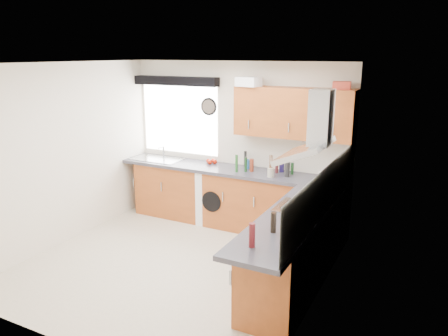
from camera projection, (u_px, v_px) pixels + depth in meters
The scene contains 38 objects.
ground_plane at pixel (176, 264), 5.58m from camera, with size 3.60×3.60×0.00m, color beige.
ceiling at pixel (170, 63), 4.94m from camera, with size 3.60×3.60×0.02m, color white.
wall_back at pixel (237, 143), 6.81m from camera, with size 3.60×0.02×2.50m, color silver.
wall_front at pixel (57, 219), 3.71m from camera, with size 3.60×0.02×2.50m, color silver.
wall_left at pixel (65, 154), 6.05m from camera, with size 0.02×3.60×2.50m, color silver.
wall_right at pixel (321, 190), 4.47m from camera, with size 0.02×3.60×2.50m, color silver.
window at pixel (180, 119), 7.19m from camera, with size 1.40×0.02×1.10m, color white.
window_blind at pixel (176, 81), 6.95m from camera, with size 1.50×0.18×0.14m, color black.
splashback at pixel (327, 189), 4.75m from camera, with size 0.01×3.00×0.54m, color white.
base_cab_back at pixel (223, 197), 6.81m from camera, with size 3.00×0.58×0.86m, color brown.
base_cab_corner at pixel (325, 214), 6.10m from camera, with size 0.60×0.60×0.86m, color brown.
base_cab_right at pixel (295, 252), 4.94m from camera, with size 0.58×2.10×0.86m, color brown.
worktop_back at pixel (229, 170), 6.65m from camera, with size 3.60×0.62×0.05m, color #302F37.
worktop_right at pixel (292, 219), 4.70m from camera, with size 0.62×2.42×0.05m, color #302F37.
sink at pixel (157, 157), 7.21m from camera, with size 0.84×0.46×0.10m, color #9FA4AC, non-canonical shape.
oven at pixel (298, 247), 5.07m from camera, with size 0.56×0.58×0.85m, color black.
hob_plate at pixel (300, 207), 4.95m from camera, with size 0.52×0.52×0.01m, color #9FA4AC.
extractor_hood at pixel (313, 134), 4.68m from camera, with size 0.52×0.78×0.66m, color #9FA4AC, non-canonical shape.
upper_cabinets at pixel (294, 113), 6.10m from camera, with size 1.70×0.35×0.70m, color brown.
washing_machine at pixel (221, 196), 6.84m from camera, with size 0.60×0.58×0.88m, color white.
wall_clock at pixel (208, 107), 6.87m from camera, with size 0.28×0.28×0.04m, color black.
casserole at pixel (249, 82), 6.19m from camera, with size 0.32×0.23×0.13m, color white.
storage_box at pixel (342, 86), 5.68m from camera, with size 0.23×0.19×0.10m, color #BD3A29.
utensil_pot at pixel (271, 172), 6.17m from camera, with size 0.09×0.09×0.13m, color #A09885.
kitchen_roll at pixel (322, 181), 5.54m from camera, with size 0.11×0.11×0.24m, color white.
tomato_cluster at pixel (212, 161), 6.93m from camera, with size 0.16×0.16×0.07m, color #AD1805, non-canonical shape.
jar_0 at pixel (282, 165), 6.42m from camera, with size 0.07×0.07×0.21m, color #1F164C.
jar_1 at pixel (252, 165), 6.44m from camera, with size 0.06×0.06×0.19m, color maroon.
jar_2 at pixel (248, 164), 6.61m from camera, with size 0.06×0.06×0.14m, color #1D538B.
jar_3 at pixel (246, 165), 6.42m from camera, with size 0.04×0.04×0.22m, color #133616.
jar_4 at pixel (287, 169), 6.17m from camera, with size 0.08×0.08×0.22m, color black.
jar_5 at pixel (245, 159), 6.70m from camera, with size 0.04×0.04×0.25m, color black.
jar_6 at pixel (237, 164), 6.41m from camera, with size 0.04×0.04×0.26m, color #1F5921.
jar_7 at pixel (277, 169), 6.37m from camera, with size 0.05×0.05×0.13m, color #491A1C.
jar_8 at pixel (292, 169), 6.30m from camera, with size 0.04×0.04×0.17m, color #143917.
jar_9 at pixel (250, 164), 6.63m from camera, with size 0.05×0.05×0.14m, color black.
bottle_0 at pixel (273, 222), 4.26m from camera, with size 0.06×0.06×0.21m, color black.
bottle_1 at pixel (252, 235), 3.93m from camera, with size 0.06×0.06×0.23m, color #551116.
Camera 1 is at (2.85, -4.25, 2.62)m, focal length 35.00 mm.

